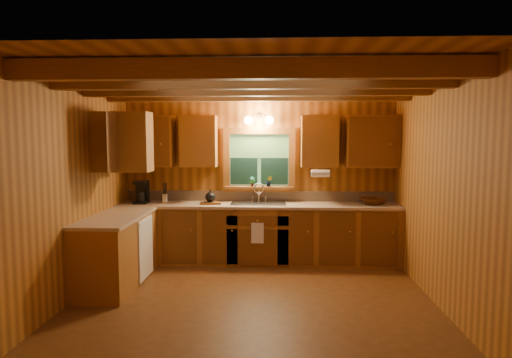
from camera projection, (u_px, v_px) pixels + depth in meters
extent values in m
plane|color=#5C3516|center=(253.00, 299.00, 5.31)|extent=(4.20, 4.20, 0.00)
plane|color=brown|center=(253.00, 75.00, 5.07)|extent=(4.20, 4.20, 0.00)
plane|color=brown|center=(259.00, 176.00, 7.08)|extent=(4.20, 0.00, 4.20)
plane|color=brown|center=(239.00, 220.00, 3.30)|extent=(4.20, 0.00, 4.20)
plane|color=brown|center=(74.00, 189.00, 5.29)|extent=(0.00, 3.80, 3.80)
plane|color=brown|center=(438.00, 191.00, 5.10)|extent=(0.00, 3.80, 3.80)
cube|color=brown|center=(245.00, 69.00, 3.89)|extent=(4.20, 0.14, 0.18)
cube|color=brown|center=(251.00, 80.00, 4.68)|extent=(4.20, 0.14, 0.18)
cube|color=brown|center=(254.00, 89.00, 5.48)|extent=(4.20, 0.14, 0.18)
cube|color=brown|center=(257.00, 95.00, 6.28)|extent=(4.20, 0.14, 0.18)
cube|color=brown|center=(258.00, 234.00, 6.85)|extent=(4.20, 0.62, 0.86)
cube|color=brown|center=(117.00, 251.00, 5.83)|extent=(0.62, 1.60, 0.86)
cube|color=tan|center=(258.00, 205.00, 6.81)|extent=(4.20, 0.66, 0.04)
cube|color=tan|center=(117.00, 217.00, 5.79)|extent=(0.64, 1.60, 0.04)
cube|color=tan|center=(259.00, 196.00, 7.10)|extent=(4.20, 0.02, 0.16)
cube|color=white|center=(146.00, 248.00, 6.02)|extent=(0.02, 0.60, 0.80)
cube|color=brown|center=(149.00, 141.00, 6.94)|extent=(0.78, 0.34, 0.78)
cube|color=brown|center=(199.00, 141.00, 6.91)|extent=(0.55, 0.34, 0.78)
cube|color=brown|center=(320.00, 141.00, 6.82)|extent=(0.55, 0.34, 0.78)
cube|color=brown|center=(372.00, 141.00, 6.79)|extent=(0.78, 0.34, 0.78)
cube|color=brown|center=(109.00, 142.00, 5.91)|extent=(0.34, 1.10, 0.78)
cube|color=brown|center=(259.00, 131.00, 6.98)|extent=(1.12, 0.08, 0.10)
cube|color=brown|center=(259.00, 189.00, 7.06)|extent=(1.12, 0.08, 0.10)
cube|color=brown|center=(227.00, 160.00, 7.04)|extent=(0.10, 0.08, 0.80)
cube|color=brown|center=(292.00, 160.00, 7.00)|extent=(0.10, 0.08, 0.80)
cube|color=#467C34|center=(259.00, 160.00, 7.05)|extent=(0.92, 0.01, 0.80)
cube|color=black|center=(244.00, 171.00, 7.06)|extent=(0.42, 0.02, 0.42)
cube|color=black|center=(274.00, 171.00, 7.03)|extent=(0.42, 0.02, 0.42)
cylinder|color=black|center=(259.00, 159.00, 7.03)|extent=(0.92, 0.01, 0.01)
cube|color=brown|center=(259.00, 188.00, 7.02)|extent=(1.06, 0.14, 0.04)
cylinder|color=black|center=(259.00, 116.00, 6.96)|extent=(0.08, 0.03, 0.08)
cylinder|color=black|center=(252.00, 116.00, 6.90)|extent=(0.09, 0.17, 0.08)
cylinder|color=black|center=(266.00, 116.00, 6.89)|extent=(0.09, 0.17, 0.08)
sphere|color=#FFE0A5|center=(248.00, 120.00, 6.85)|extent=(0.13, 0.13, 0.13)
sphere|color=#FFE0A5|center=(269.00, 120.00, 6.84)|extent=(0.13, 0.13, 0.13)
cylinder|color=white|center=(320.00, 173.00, 6.67)|extent=(0.27, 0.11, 0.11)
cube|color=white|center=(257.00, 233.00, 6.52)|extent=(0.18, 0.01, 0.30)
cube|color=silver|center=(258.00, 203.00, 6.82)|extent=(0.82, 0.48, 0.02)
cube|color=#262628|center=(246.00, 208.00, 6.83)|extent=(0.34, 0.40, 0.14)
cube|color=#262628|center=(271.00, 208.00, 6.82)|extent=(0.34, 0.40, 0.14)
cylinder|color=silver|center=(259.00, 195.00, 6.99)|extent=(0.04, 0.04, 0.22)
torus|color=silver|center=(259.00, 188.00, 6.92)|extent=(0.16, 0.02, 0.16)
cube|color=black|center=(141.00, 202.00, 6.85)|extent=(0.19, 0.24, 0.03)
cube|color=black|center=(143.00, 191.00, 6.91)|extent=(0.19, 0.09, 0.32)
cube|color=black|center=(141.00, 182.00, 6.80)|extent=(0.19, 0.22, 0.04)
cylinder|color=black|center=(141.00, 197.00, 6.81)|extent=(0.12, 0.12, 0.14)
cylinder|color=silver|center=(164.00, 198.00, 6.93)|extent=(0.11, 0.11, 0.14)
cylinder|color=black|center=(163.00, 189.00, 6.91)|extent=(0.03, 0.03, 0.20)
cylinder|color=black|center=(164.00, 189.00, 6.92)|extent=(0.01, 0.01, 0.20)
cylinder|color=black|center=(165.00, 189.00, 6.92)|extent=(0.03, 0.03, 0.20)
cylinder|color=black|center=(166.00, 189.00, 6.93)|extent=(0.04, 0.05, 0.20)
cube|color=brown|center=(210.00, 203.00, 6.80)|extent=(0.34, 0.27, 0.03)
sphere|color=black|center=(210.00, 197.00, 6.79)|extent=(0.15, 0.15, 0.15)
cylinder|color=black|center=(210.00, 191.00, 6.78)|extent=(0.02, 0.02, 0.04)
imported|color=#48230C|center=(373.00, 201.00, 6.76)|extent=(0.44, 0.44, 0.10)
imported|color=brown|center=(252.00, 181.00, 6.99)|extent=(0.10, 0.08, 0.16)
imported|color=brown|center=(269.00, 181.00, 6.99)|extent=(0.09, 0.08, 0.16)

